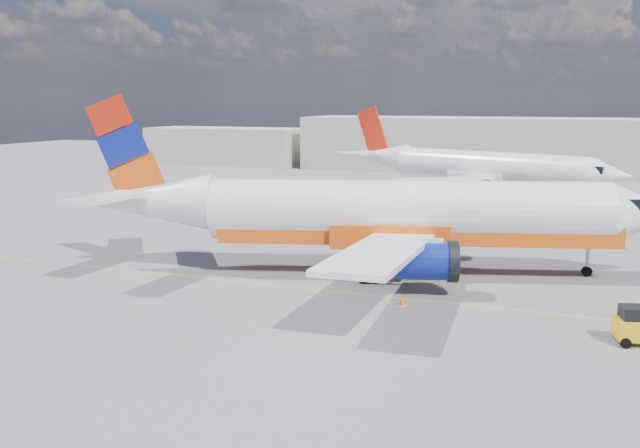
% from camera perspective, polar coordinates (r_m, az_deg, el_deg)
% --- Properties ---
extents(ground, '(240.00, 240.00, 0.00)m').
position_cam_1_polar(ground, '(37.47, 0.53, -6.67)').
color(ground, '#5C5C61').
rests_on(ground, ground).
extents(taxi_line, '(70.00, 0.15, 0.01)m').
position_cam_1_polar(taxi_line, '(40.18, 2.05, -5.51)').
color(taxi_line, yellow).
rests_on(taxi_line, ground).
extents(terminal_main, '(70.00, 14.00, 8.00)m').
position_cam_1_polar(terminal_main, '(109.08, 17.21, 5.99)').
color(terminal_main, beige).
rests_on(terminal_main, ground).
extents(terminal_annex, '(26.00, 10.00, 6.00)m').
position_cam_1_polar(terminal_annex, '(120.56, -7.49, 6.21)').
color(terminal_annex, beige).
rests_on(terminal_annex, ground).
extents(main_jet, '(36.82, 28.03, 11.15)m').
position_cam_1_polar(main_jet, '(44.14, 5.48, 0.78)').
color(main_jet, white).
rests_on(main_jet, ground).
extents(second_jet, '(32.79, 24.81, 10.01)m').
position_cam_1_polar(second_jet, '(78.72, 12.77, 4.33)').
color(second_jet, white).
rests_on(second_jet, ground).
extents(traffic_cone, '(0.39, 0.39, 0.55)m').
position_cam_1_polar(traffic_cone, '(37.86, 6.62, -6.13)').
color(traffic_cone, white).
rests_on(traffic_cone, ground).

